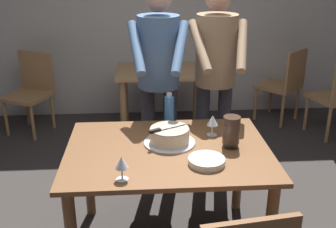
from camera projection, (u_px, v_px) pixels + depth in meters
back_wall at (153, 5)px, 4.84m from camera, size 10.00×0.12×2.70m
main_dining_table at (168, 165)px, 2.64m from camera, size 1.31×0.96×0.75m
cake_on_platter at (170, 136)px, 2.65m from camera, size 0.34×0.34×0.11m
cake_knife at (160, 130)px, 2.59m from camera, size 0.25×0.14×0.02m
plate_stack at (207, 161)px, 2.40m from camera, size 0.22×0.22×0.04m
wine_glass_near at (122, 163)px, 2.20m from camera, size 0.08×0.08×0.14m
wine_glass_far at (213, 121)px, 2.76m from camera, size 0.08×0.08×0.14m
water_bottle at (169, 111)px, 2.91m from camera, size 0.07×0.07×0.25m
hurricane_lamp at (231, 132)px, 2.59m from camera, size 0.11×0.11×0.21m
person_cutting_cake at (159, 71)px, 3.12m from camera, size 0.47×0.56×1.72m
person_standing_beside at (216, 69)px, 3.17m from camera, size 0.47×0.55×1.72m
background_table at (162, 84)px, 4.48m from camera, size 1.00×0.70×0.74m
background_chair_0 at (31, 89)px, 4.58m from camera, size 0.58×0.58×0.90m
background_chair_1 at (284, 83)px, 4.82m from camera, size 0.62×0.62×0.90m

